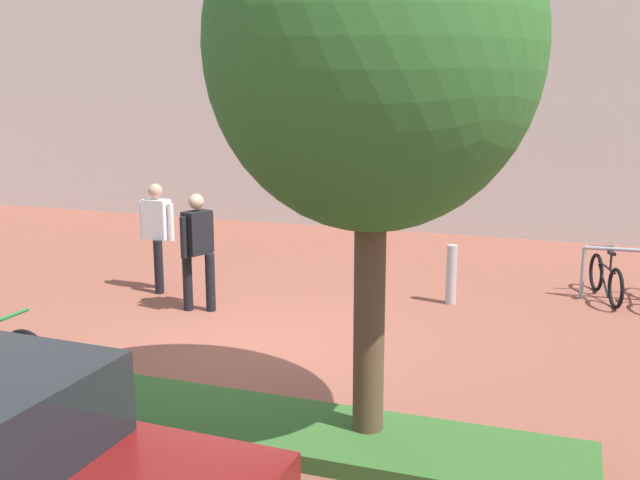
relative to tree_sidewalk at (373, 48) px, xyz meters
name	(u,v)px	position (x,y,z in m)	size (l,w,h in m)	color
ground_plane	(250,349)	(-2.05, 1.91, -3.54)	(60.00, 60.00, 0.00)	brown
building_facade	(409,0)	(-2.05, 10.47, 1.46)	(28.00, 1.20, 10.00)	silver
planter_strip	(216,419)	(-1.48, -0.15, -3.46)	(7.00, 1.10, 0.16)	#336028
tree_sidewalk	(373,48)	(0.00, 0.00, 0.00)	(2.81, 2.81, 5.11)	brown
bollard_steel	(451,274)	(-0.01, 4.68, -3.09)	(0.16, 0.16, 0.90)	#ADADB2
person_suited_navy	(198,245)	(-3.41, 3.14, -2.56)	(0.47, 0.58, 1.72)	black
person_casual_tan	(157,230)	(-4.53, 3.87, -2.56)	(0.61, 0.42, 1.72)	black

